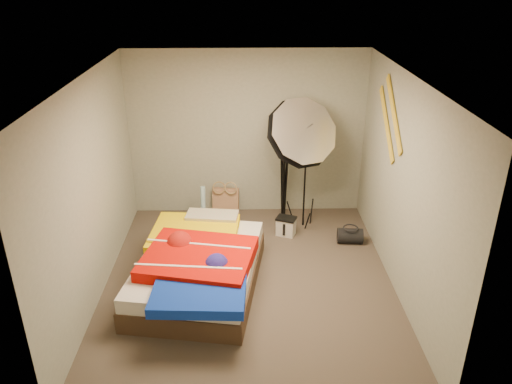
{
  "coord_description": "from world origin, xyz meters",
  "views": [
    {
      "loc": [
        -0.04,
        -5.09,
        3.58
      ],
      "look_at": [
        0.1,
        0.6,
        0.95
      ],
      "focal_mm": 35.0,
      "sensor_mm": 36.0,
      "label": 1
    }
  ],
  "objects_px": {
    "duffel_bag": "(350,236)",
    "bed": "(199,266)",
    "photo_umbrella": "(300,134)",
    "camera_tripod": "(284,170)",
    "wrapping_roll": "(203,207)",
    "camera_case": "(286,227)",
    "tote_bag": "(226,201)"
  },
  "relations": [
    {
      "from": "duffel_bag",
      "to": "bed",
      "type": "xyz_separation_m",
      "value": [
        -2.02,
        -1.0,
        0.18
      ]
    },
    {
      "from": "bed",
      "to": "photo_umbrella",
      "type": "bearing_deg",
      "value": 45.91
    },
    {
      "from": "camera_case",
      "to": "camera_tripod",
      "type": "height_order",
      "value": "camera_tripod"
    },
    {
      "from": "bed",
      "to": "photo_umbrella",
      "type": "relative_size",
      "value": 1.07
    },
    {
      "from": "tote_bag",
      "to": "wrapping_roll",
      "type": "xyz_separation_m",
      "value": [
        -0.32,
        -0.43,
        0.11
      ]
    },
    {
      "from": "wrapping_roll",
      "to": "duffel_bag",
      "type": "distance_m",
      "value": 2.15
    },
    {
      "from": "photo_umbrella",
      "to": "camera_tripod",
      "type": "xyz_separation_m",
      "value": [
        -0.16,
        0.46,
        -0.71
      ]
    },
    {
      "from": "tote_bag",
      "to": "bed",
      "type": "xyz_separation_m",
      "value": [
        -0.26,
        -1.96,
        0.08
      ]
    },
    {
      "from": "duffel_bag",
      "to": "photo_umbrella",
      "type": "bearing_deg",
      "value": 159.18
    },
    {
      "from": "tote_bag",
      "to": "bed",
      "type": "bearing_deg",
      "value": -91.93
    },
    {
      "from": "camera_case",
      "to": "bed",
      "type": "distance_m",
      "value": 1.7
    },
    {
      "from": "tote_bag",
      "to": "camera_case",
      "type": "xyz_separation_m",
      "value": [
        0.88,
        -0.72,
        -0.07
      ]
    },
    {
      "from": "tote_bag",
      "to": "camera_case",
      "type": "height_order",
      "value": "tote_bag"
    },
    {
      "from": "camera_tripod",
      "to": "bed",
      "type": "bearing_deg",
      "value": -122.37
    },
    {
      "from": "camera_case",
      "to": "camera_tripod",
      "type": "relative_size",
      "value": 0.19
    },
    {
      "from": "camera_case",
      "to": "bed",
      "type": "height_order",
      "value": "bed"
    },
    {
      "from": "camera_case",
      "to": "photo_umbrella",
      "type": "distance_m",
      "value": 1.37
    },
    {
      "from": "duffel_bag",
      "to": "bed",
      "type": "relative_size",
      "value": 0.16
    },
    {
      "from": "wrapping_roll",
      "to": "camera_case",
      "type": "bearing_deg",
      "value": -13.39
    },
    {
      "from": "tote_bag",
      "to": "camera_tripod",
      "type": "bearing_deg",
      "value": -4.18
    },
    {
      "from": "camera_case",
      "to": "photo_umbrella",
      "type": "xyz_separation_m",
      "value": [
        0.16,
        0.11,
        1.36
      ]
    },
    {
      "from": "wrapping_roll",
      "to": "camera_tripod",
      "type": "height_order",
      "value": "camera_tripod"
    },
    {
      "from": "wrapping_roll",
      "to": "duffel_bag",
      "type": "height_order",
      "value": "wrapping_roll"
    },
    {
      "from": "tote_bag",
      "to": "camera_case",
      "type": "distance_m",
      "value": 1.14
    },
    {
      "from": "tote_bag",
      "to": "duffel_bag",
      "type": "distance_m",
      "value": 2.01
    },
    {
      "from": "tote_bag",
      "to": "photo_umbrella",
      "type": "height_order",
      "value": "photo_umbrella"
    },
    {
      "from": "tote_bag",
      "to": "bed",
      "type": "relative_size",
      "value": 0.18
    },
    {
      "from": "wrapping_roll",
      "to": "photo_umbrella",
      "type": "xyz_separation_m",
      "value": [
        1.36,
        -0.18,
        1.17
      ]
    },
    {
      "from": "tote_bag",
      "to": "wrapping_roll",
      "type": "distance_m",
      "value": 0.55
    },
    {
      "from": "duffel_bag",
      "to": "bed",
      "type": "height_order",
      "value": "bed"
    },
    {
      "from": "wrapping_roll",
      "to": "duffel_bag",
      "type": "relative_size",
      "value": 1.79
    },
    {
      "from": "tote_bag",
      "to": "duffel_bag",
      "type": "relative_size",
      "value": 1.15
    }
  ]
}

